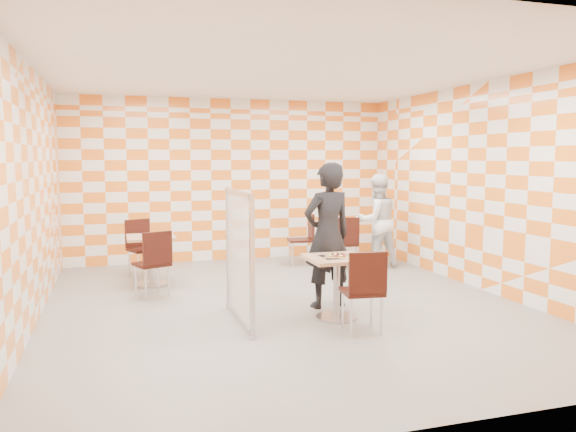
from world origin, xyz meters
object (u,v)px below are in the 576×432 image
object	(u,v)px
empty_table	(151,252)
man_dark	(328,235)
chair_second_side	(305,235)
soda_bottle	(343,216)
man_white	(377,221)
partition	(239,256)
chair_main_front	(365,285)
chair_empty_near	(154,258)
main_table	(337,277)
chair_empty_far	(141,243)
sport_bottle	(325,217)
second_table	(334,235)
chair_second_front	(345,239)

from	to	relation	value
empty_table	man_dark	world-z (taller)	man_dark
chair_second_side	soda_bottle	xyz separation A→B (m)	(0.74, 0.05, 0.31)
man_white	partition	bearing A→B (deg)	36.84
chair_main_front	chair_empty_near	bearing A→B (deg)	131.58
chair_empty_near	man_white	world-z (taller)	man_white
main_table	man_white	bearing A→B (deg)	55.97
chair_second_side	man_white	xyz separation A→B (m)	(1.14, -0.54, 0.27)
empty_table	partition	distance (m)	2.45
chair_empty_far	partition	xyz separation A→B (m)	(0.99, -2.96, 0.25)
chair_second_side	sport_bottle	world-z (taller)	sport_bottle
empty_table	man_white	bearing A→B (deg)	4.40
chair_empty_near	soda_bottle	xyz separation A→B (m)	(3.48, 1.67, 0.31)
chair_empty_near	man_white	distance (m)	4.03
main_table	empty_table	size ratio (longest dim) A/B	1.00
main_table	soda_bottle	xyz separation A→B (m)	(1.47, 3.35, 0.34)
chair_empty_far	second_table	bearing A→B (deg)	3.17
chair_second_side	man_white	distance (m)	1.29
second_table	chair_second_front	size ratio (longest dim) A/B	0.81
second_table	partition	xyz separation A→B (m)	(-2.43, -3.15, 0.28)
empty_table	man_white	world-z (taller)	man_white
chair_second_front	man_white	distance (m)	0.74
chair_second_front	chair_empty_near	distance (m)	3.33
chair_empty_far	partition	bearing A→B (deg)	-71.57
chair_second_front	partition	world-z (taller)	partition
main_table	chair_empty_near	xyz separation A→B (m)	(-2.01, 1.68, 0.04)
man_dark	partition	bearing A→B (deg)	4.89
chair_main_front	second_table	bearing A→B (deg)	72.87
chair_second_front	partition	size ratio (longest dim) A/B	0.60
chair_main_front	man_white	distance (m)	3.87
sport_bottle	man_dark	bearing A→B (deg)	-110.25
soda_bottle	second_table	bearing A→B (deg)	-174.85
chair_main_front	chair_second_front	world-z (taller)	same
chair_second_front	chair_empty_near	size ratio (longest dim) A/B	1.00
partition	chair_second_front	bearing A→B (deg)	45.73
man_dark	man_white	distance (m)	2.85
main_table	empty_table	xyz separation A→B (m)	(-2.00, 2.47, 0.00)
main_table	chair_empty_near	distance (m)	2.62
chair_empty_far	empty_table	bearing A→B (deg)	-79.58
main_table	second_table	distance (m)	3.57
chair_second_front	chair_second_side	size ratio (longest dim) A/B	1.00
chair_second_front	chair_second_side	bearing A→B (deg)	123.43
second_table	chair_second_side	bearing A→B (deg)	-176.62
chair_second_side	soda_bottle	distance (m)	0.80
main_table	chair_main_front	size ratio (longest dim) A/B	0.81
chair_second_front	chair_main_front	bearing A→B (deg)	-109.34
second_table	man_white	distance (m)	0.86
chair_second_front	chair_empty_far	world-z (taller)	same
empty_table	sport_bottle	xyz separation A→B (m)	(3.16, 0.97, 0.33)
chair_second_front	man_dark	bearing A→B (deg)	-118.45
chair_main_front	chair_empty_far	distance (m)	4.38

